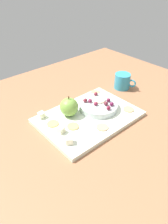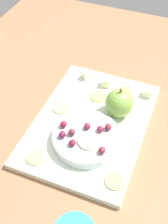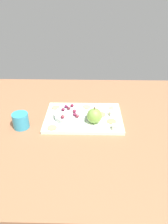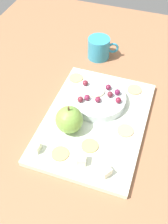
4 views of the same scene
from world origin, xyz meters
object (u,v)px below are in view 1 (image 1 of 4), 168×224
object	(u,v)px
serving_dish	(98,106)
grape_5	(112,104)
platter	(89,117)
cracker_4	(53,124)
cheese_cube_1	(42,115)
cracker_1	(129,109)
grape_7	(108,108)
grape_6	(96,94)
cracker_2	(96,93)
grape_2	(106,104)
grape_1	(84,101)
apple_slice_0	(99,100)
cracker_0	(102,127)
grape_3	(96,104)
cup	(122,81)
apple_whole	(69,107)
grape_0	(90,101)
cracker_3	(73,126)
cheese_cube_0	(69,140)
cheese_cube_2	(61,130)
grape_4	(108,100)

from	to	relation	value
serving_dish	grape_5	size ratio (longest dim) A/B	8.95
platter	cracker_4	size ratio (longest dim) A/B	8.75
cheese_cube_1	grape_5	size ratio (longest dim) A/B	1.30
cheese_cube_1	cracker_1	distance (cm)	35.73
grape_7	grape_6	bearing A→B (deg)	-108.95
cracker_2	grape_2	world-z (taller)	grape_2
cheese_cube_1	grape_1	size ratio (longest dim) A/B	1.30
cracker_4	apple_slice_0	distance (cm)	22.36
grape_7	grape_1	bearing A→B (deg)	-70.72
serving_dish	grape_1	size ratio (longest dim) A/B	8.95
cracker_0	grape_1	bearing A→B (deg)	-105.01
grape_1	apple_slice_0	xyz separation A→B (cm)	(-5.61, 2.91, -0.53)
cracker_0	grape_5	size ratio (longest dim) A/B	2.45
platter	cracker_2	bearing A→B (deg)	-142.74
grape_1	grape_3	xyz separation A→B (cm)	(-2.01, 4.73, -0.04)
cup	cracker_1	bearing A→B (deg)	47.46
cracker_0	apple_whole	bearing A→B (deg)	-74.51
grape_5	grape_6	bearing A→B (deg)	-94.44
grape_0	grape_7	bearing A→B (deg)	101.98
cracker_3	cracker_1	bearing A→B (deg)	165.00
grape_7	cheese_cube_1	bearing A→B (deg)	-37.51
grape_0	apple_slice_0	bearing A→B (deg)	160.65
apple_whole	platter	bearing A→B (deg)	134.16
cracker_2	grape_6	distance (cm)	7.26
apple_whole	cracker_1	bearing A→B (deg)	146.68
grape_2	cracker_4	bearing A→B (deg)	-17.69
cracker_3	cup	bearing A→B (deg)	-166.40
cheese_cube_0	cheese_cube_2	bearing A→B (deg)	-99.97
cracker_1	grape_0	distance (cm)	16.50
apple_whole	grape_3	size ratio (longest dim) A/B	4.06
serving_dish	cracker_4	xyz separation A→B (cm)	(20.43, -3.62, -1.06)
cracker_4	grape_6	size ratio (longest dim) A/B	2.45
cracker_0	cracker_4	distance (cm)	18.76
cheese_cube_0	grape_5	size ratio (longest dim) A/B	1.30
cracker_2	grape_3	bearing A→B (deg)	45.99
cracker_3	grape_4	world-z (taller)	grape_4
cracker_4	grape_1	xyz separation A→B (cm)	(-16.47, -0.56, 3.16)
cheese_cube_0	grape_3	size ratio (longest dim) A/B	1.30
grape_0	apple_slice_0	world-z (taller)	grape_0
serving_dish	cracker_0	xyz separation A→B (cm)	(7.83, 10.28, -1.06)
cheese_cube_2	apple_slice_0	world-z (taller)	apple_slice_0
grape_4	serving_dish	bearing A→B (deg)	-26.09
grape_1	grape_2	size ratio (longest dim) A/B	1.00
cheese_cube_2	grape_7	size ratio (longest dim) A/B	1.30
cheese_cube_2	grape_1	distance (cm)	18.32
cracker_3	grape_0	world-z (taller)	grape_0
cheese_cube_1	grape_7	distance (cm)	26.48
cracker_3	grape_5	distance (cm)	18.79
apple_whole	grape_2	world-z (taller)	apple_whole
platter	grape_3	xyz separation A→B (cm)	(-4.52, -0.70, 4.15)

